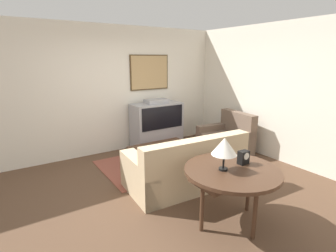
{
  "coord_description": "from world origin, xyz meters",
  "views": [
    {
      "loc": [
        -2.01,
        -3.26,
        2.02
      ],
      "look_at": [
        0.65,
        0.86,
        0.75
      ],
      "focal_mm": 28.0,
      "sensor_mm": 36.0,
      "label": 1
    }
  ],
  "objects_px": {
    "armchair": "(226,140)",
    "console_table": "(232,174)",
    "couch": "(186,168)",
    "table_lamp": "(224,147)",
    "mantel_clock": "(243,157)",
    "tv": "(157,125)",
    "coffee_table": "(159,147)"
  },
  "relations": [
    {
      "from": "armchair",
      "to": "coffee_table",
      "type": "relative_size",
      "value": 0.92
    },
    {
      "from": "tv",
      "to": "coffee_table",
      "type": "relative_size",
      "value": 0.99
    },
    {
      "from": "tv",
      "to": "coffee_table",
      "type": "distance_m",
      "value": 1.04
    },
    {
      "from": "mantel_clock",
      "to": "console_table",
      "type": "bearing_deg",
      "value": -169.93
    },
    {
      "from": "table_lamp",
      "to": "console_table",
      "type": "bearing_deg",
      "value": -19.98
    },
    {
      "from": "coffee_table",
      "to": "table_lamp",
      "type": "relative_size",
      "value": 2.89
    },
    {
      "from": "tv",
      "to": "table_lamp",
      "type": "height_order",
      "value": "same"
    },
    {
      "from": "couch",
      "to": "coffee_table",
      "type": "distance_m",
      "value": 1.01
    },
    {
      "from": "couch",
      "to": "table_lamp",
      "type": "xyz_separation_m",
      "value": [
        -0.24,
        -1.06,
        0.71
      ]
    },
    {
      "from": "couch",
      "to": "mantel_clock",
      "type": "bearing_deg",
      "value": 98.8
    },
    {
      "from": "armchair",
      "to": "table_lamp",
      "type": "bearing_deg",
      "value": -40.27
    },
    {
      "from": "coffee_table",
      "to": "console_table",
      "type": "height_order",
      "value": "console_table"
    },
    {
      "from": "armchair",
      "to": "tv",
      "type": "bearing_deg",
      "value": -130.26
    },
    {
      "from": "coffee_table",
      "to": "armchair",
      "type": "bearing_deg",
      "value": -8.78
    },
    {
      "from": "mantel_clock",
      "to": "couch",
      "type": "bearing_deg",
      "value": 95.52
    },
    {
      "from": "armchair",
      "to": "table_lamp",
      "type": "height_order",
      "value": "table_lamp"
    },
    {
      "from": "armchair",
      "to": "console_table",
      "type": "bearing_deg",
      "value": -37.85
    },
    {
      "from": "armchair",
      "to": "mantel_clock",
      "type": "distance_m",
      "value": 2.46
    },
    {
      "from": "tv",
      "to": "coffee_table",
      "type": "bearing_deg",
      "value": -118.35
    },
    {
      "from": "mantel_clock",
      "to": "table_lamp",
      "type": "bearing_deg",
      "value": 179.83
    },
    {
      "from": "table_lamp",
      "to": "mantel_clock",
      "type": "bearing_deg",
      "value": -0.17
    },
    {
      "from": "couch",
      "to": "armchair",
      "type": "bearing_deg",
      "value": -152.2
    },
    {
      "from": "tv",
      "to": "armchair",
      "type": "xyz_separation_m",
      "value": [
        1.09,
        -1.15,
        -0.25
      ]
    },
    {
      "from": "armchair",
      "to": "coffee_table",
      "type": "xyz_separation_m",
      "value": [
        -1.58,
        0.24,
        0.07
      ]
    },
    {
      "from": "couch",
      "to": "table_lamp",
      "type": "bearing_deg",
      "value": 80.39
    },
    {
      "from": "coffee_table",
      "to": "table_lamp",
      "type": "height_order",
      "value": "table_lamp"
    },
    {
      "from": "couch",
      "to": "coffee_table",
      "type": "relative_size",
      "value": 1.63
    },
    {
      "from": "table_lamp",
      "to": "couch",
      "type": "bearing_deg",
      "value": 77.11
    },
    {
      "from": "couch",
      "to": "console_table",
      "type": "xyz_separation_m",
      "value": [
        -0.13,
        -1.1,
        0.35
      ]
    },
    {
      "from": "armchair",
      "to": "mantel_clock",
      "type": "height_order",
      "value": "mantel_clock"
    },
    {
      "from": "couch",
      "to": "console_table",
      "type": "height_order",
      "value": "couch"
    },
    {
      "from": "couch",
      "to": "coffee_table",
      "type": "bearing_deg",
      "value": -92.21
    }
  ]
}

